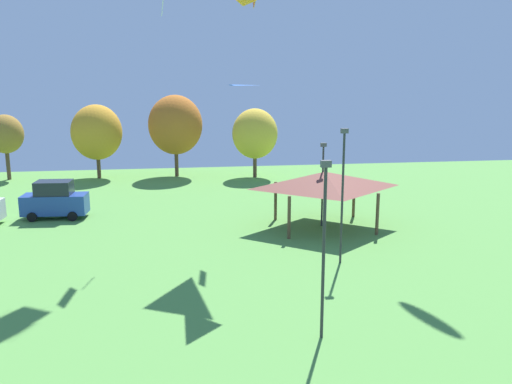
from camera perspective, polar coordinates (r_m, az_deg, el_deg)
The scene contains 11 objects.
kite_flying_2 at distance 25.63m, azimuth 0.59°, elevation 9.55°, with size 1.45×2.07×0.04m.
kite_flying_8 at distance 31.11m, azimuth -4.36°, elevation 19.02°, with size 2.77×3.80×0.95m.
parked_car_second_from_left at distance 39.18m, azimuth -20.41°, elevation -0.81°, with size 4.34×2.15×2.58m.
park_pavilion at distance 34.45m, azimuth 7.23°, elevation 1.29°, with size 7.07×5.75×3.60m.
light_post_0 at distance 27.65m, azimuth 9.10°, elevation 0.28°, with size 0.36×0.20×6.95m.
light_post_1 at distance 34.69m, azimuth 7.03°, elevation 1.37°, with size 0.36×0.20×5.39m.
light_post_3 at distance 19.49m, azimuth 7.16°, elevation -5.15°, with size 0.36×0.20×6.62m.
treeline_tree_1 at distance 55.46m, azimuth -24.89°, elevation 5.53°, with size 3.27×3.27×6.08m.
treeline_tree_2 at distance 53.21m, azimuth -16.43°, elevation 6.04°, with size 4.70×4.70×6.95m.
treeline_tree_3 at distance 52.55m, azimuth -8.48°, elevation 7.00°, with size 5.14×5.14×7.81m.
treeline_tree_4 at distance 51.57m, azimuth -0.12°, elevation 6.15°, with size 4.31×4.31×6.56m.
Camera 1 is at (0.08, 2.71, 9.42)m, focal length 38.00 mm.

